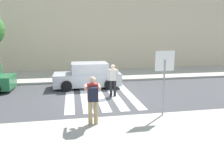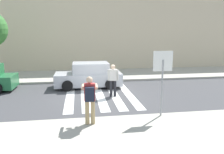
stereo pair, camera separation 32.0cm
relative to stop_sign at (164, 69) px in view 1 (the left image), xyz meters
name	(u,v)px [view 1 (the left image)]	position (x,y,z in m)	size (l,w,h in m)	color
ground_plane	(100,97)	(-2.04, 3.43, -1.99)	(120.00, 120.00, 0.00)	#424244
sidewalk_far	(91,75)	(-2.04, 9.43, -1.92)	(60.00, 4.80, 0.14)	#B2AD9E
building_facade_far	(86,33)	(-2.04, 13.83, 1.36)	(56.00, 4.00, 6.69)	beige
crosswalk_stripe_0	(70,97)	(-3.64, 3.63, -1.98)	(0.44, 5.20, 0.01)	silver
crosswalk_stripe_1	(85,97)	(-2.84, 3.63, -1.98)	(0.44, 5.20, 0.01)	silver
crosswalk_stripe_2	(100,96)	(-2.04, 3.63, -1.98)	(0.44, 5.20, 0.01)	silver
crosswalk_stripe_3	(114,95)	(-1.24, 3.63, -1.98)	(0.44, 5.20, 0.01)	silver
crosswalk_stripe_4	(128,94)	(-0.44, 3.63, -1.98)	(0.44, 5.20, 0.01)	silver
stop_sign	(164,69)	(0.00, 0.00, 0.00)	(0.76, 0.08, 2.54)	gray
photographer_with_backpack	(93,97)	(-2.79, -0.42, -0.82)	(0.61, 0.86, 1.72)	tan
pedestrian_crossing	(113,79)	(-1.36, 3.40, -1.01)	(0.57, 0.31, 1.72)	#232328
parked_car_silver	(88,76)	(-2.52, 5.73, -1.26)	(4.10, 1.92, 1.55)	#B7BABF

